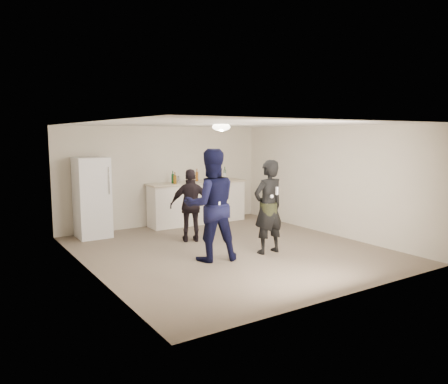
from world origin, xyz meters
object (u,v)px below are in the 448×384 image
man (211,205)px  spectator (191,205)px  fridge (92,198)px  woman (268,207)px  counter (197,203)px  shaker (179,179)px

man → spectator: size_ratio=1.30×
fridge → woman: size_ratio=0.99×
counter → woman: woman is taller
man → woman: man is taller
shaker → woman: 3.40m
counter → man: bearing=-115.2°
woman → counter: bearing=-95.6°
counter → spectator: bearing=-123.2°
counter → woman: (-0.26, -3.26, 0.39)m
man → spectator: bearing=-88.9°
woman → spectator: woman is taller
spectator → woman: bearing=139.6°
counter → shaker: (-0.48, 0.12, 0.65)m
shaker → woman: bearing=-86.3°
fridge → woman: bearing=-52.2°
counter → fridge: size_ratio=1.44×
fridge → man: size_ratio=0.88×
woman → spectator: size_ratio=1.16×
counter → shaker: bearing=166.3°
woman → spectator: 1.82m
fridge → shaker: (2.26, 0.19, 0.28)m
spectator → counter: bearing=-99.8°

